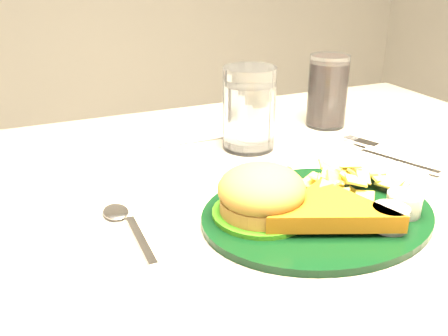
# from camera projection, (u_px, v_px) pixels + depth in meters

# --- Properties ---
(dinner_plate) EXTENTS (0.30, 0.26, 0.07)m
(dinner_plate) POSITION_uv_depth(u_px,v_px,m) (319.00, 192.00, 0.60)
(dinner_plate) COLOR black
(dinner_plate) RESTS_ON table
(water_glass) EXTENTS (0.11, 0.11, 0.13)m
(water_glass) POSITION_uv_depth(u_px,v_px,m) (249.00, 109.00, 0.80)
(water_glass) COLOR white
(water_glass) RESTS_ON table
(cola_glass) EXTENTS (0.09, 0.09, 0.13)m
(cola_glass) POSITION_uv_depth(u_px,v_px,m) (328.00, 91.00, 0.91)
(cola_glass) COLOR black
(cola_glass) RESTS_ON table
(fork_napkin) EXTENTS (0.18, 0.20, 0.01)m
(fork_napkin) POSITION_uv_depth(u_px,v_px,m) (394.00, 159.00, 0.77)
(fork_napkin) COLOR white
(fork_napkin) RESTS_ON table
(spoon) EXTENTS (0.04, 0.15, 0.01)m
(spoon) POSITION_uv_depth(u_px,v_px,m) (141.00, 238.00, 0.56)
(spoon) COLOR white
(spoon) RESTS_ON table
(wrapped_straw) EXTENTS (0.22, 0.08, 0.01)m
(wrapped_straw) POSITION_uv_depth(u_px,v_px,m) (204.00, 139.00, 0.86)
(wrapped_straw) COLOR white
(wrapped_straw) RESTS_ON table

